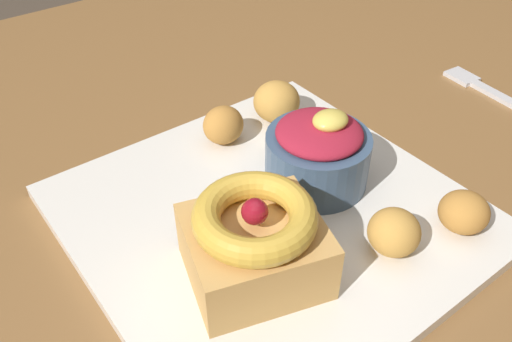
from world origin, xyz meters
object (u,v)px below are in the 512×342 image
object	(u,v)px
fritter_back	(464,212)
fork	(485,89)
front_plate	(271,215)
cake_slice	(255,241)
fritter_middle	(394,232)
fritter_extra	(220,125)
fritter_front	(279,103)
berry_ramekin	(318,153)

from	to	relation	value
fritter_back	fork	world-z (taller)	fritter_back
fritter_back	fork	size ratio (longest dim) A/B	0.31
front_plate	fork	distance (m)	0.33
cake_slice	fritter_back	bearing A→B (deg)	-20.93
front_plate	cake_slice	bearing A→B (deg)	-138.07
front_plate	cake_slice	xyz separation A→B (m)	(-0.05, -0.05, 0.04)
fork	fritter_middle	bearing A→B (deg)	115.93
cake_slice	fritter_extra	xyz separation A→B (m)	(0.07, 0.15, -0.01)
fork	front_plate	bearing A→B (deg)	98.26
fritter_front	fritter_back	bearing A→B (deg)	-84.89
front_plate	fritter_middle	xyz separation A→B (m)	(0.05, -0.09, 0.02)
front_plate	cake_slice	size ratio (longest dim) A/B	2.68
front_plate	fritter_front	world-z (taller)	fritter_front
cake_slice	fritter_back	xyz separation A→B (m)	(0.16, -0.06, -0.02)
cake_slice	fritter_front	xyz separation A→B (m)	(0.14, 0.15, -0.01)
fritter_extra	cake_slice	bearing A→B (deg)	-115.74
front_plate	fritter_extra	world-z (taller)	fritter_extra
fritter_back	cake_slice	bearing A→B (deg)	159.07
fritter_extra	front_plate	bearing A→B (deg)	-101.75
fork	fritter_extra	bearing A→B (deg)	79.19
front_plate	fritter_front	size ratio (longest dim) A/B	6.41
front_plate	berry_ramekin	bearing A→B (deg)	6.00
fork	cake_slice	bearing A→B (deg)	104.72
berry_ramekin	fork	size ratio (longest dim) A/B	0.70
fritter_middle	berry_ramekin	bearing A→B (deg)	84.50
fritter_middle	fork	size ratio (longest dim) A/B	0.31
front_plate	fritter_back	size ratio (longest dim) A/B	7.61
front_plate	fritter_back	distance (m)	0.15
front_plate	fritter_extra	xyz separation A→B (m)	(0.02, 0.10, 0.02)
fritter_back	fritter_extra	distance (m)	0.23
berry_ramekin	fork	bearing A→B (deg)	2.22
berry_ramekin	fritter_extra	size ratio (longest dim) A/B	2.24
fritter_middle	fritter_back	distance (m)	0.06
berry_ramekin	fritter_front	size ratio (longest dim) A/B	1.88
fritter_front	fork	xyz separation A→B (m)	(0.24, -0.08, -0.03)
fritter_middle	fritter_extra	size ratio (longest dim) A/B	1.00
fritter_middle	fritter_back	bearing A→B (deg)	-15.40
cake_slice	fritter_front	bearing A→B (deg)	46.21
berry_ramekin	front_plate	bearing A→B (deg)	-174.00
fritter_extra	fork	distance (m)	0.32
fritter_middle	front_plate	bearing A→B (deg)	117.05
berry_ramekin	fritter_extra	xyz separation A→B (m)	(-0.03, 0.10, -0.01)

